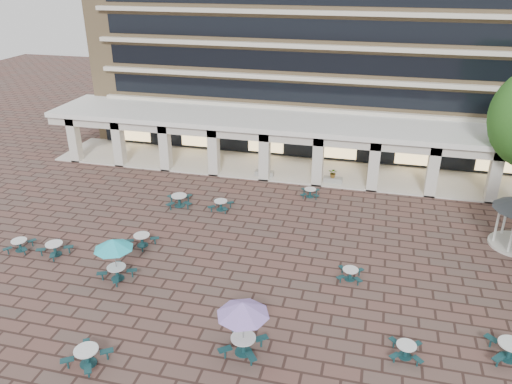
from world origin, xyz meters
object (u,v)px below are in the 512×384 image
picnic_table_0 (20,244)px  picnic_table_1 (87,355)px  planter_right (333,177)px  picnic_table_3 (510,349)px  planter_left (264,172)px

picnic_table_0 → picnic_table_1: (9.06, -7.45, 0.06)m
planter_right → picnic_table_0: bearing=-139.7°
picnic_table_0 → planter_right: bearing=29.7°
picnic_table_3 → planter_right: 19.82m
planter_left → planter_right: size_ratio=1.00×
picnic_table_0 → planter_right: (17.31, 14.69, 0.11)m
picnic_table_0 → picnic_table_3: bearing=-16.3°
picnic_table_0 → planter_right: planter_right is taller
picnic_table_1 → picnic_table_3: 18.45m
picnic_table_0 → planter_left: planter_left is taller
planter_right → picnic_table_1: bearing=-110.4°
picnic_table_3 → planter_right: planter_right is taller
picnic_table_3 → planter_right: size_ratio=1.32×
planter_right → picnic_table_3: bearing=-61.2°
planter_left → picnic_table_3: bearing=-49.0°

